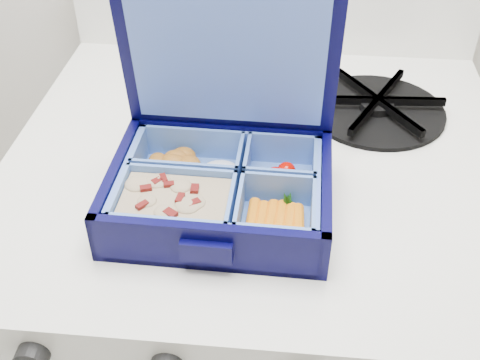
# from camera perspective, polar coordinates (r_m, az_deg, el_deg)

# --- Properties ---
(stove) EXTENTS (0.58, 0.58, 0.87)m
(stove) POSITION_cam_1_polar(r_m,az_deg,el_deg) (1.02, 1.44, -16.62)
(stove) COLOR white
(stove) RESTS_ON floor
(bento_box) EXTENTS (0.22, 0.17, 0.05)m
(bento_box) POSITION_cam_1_polar(r_m,az_deg,el_deg) (0.60, -1.88, -0.98)
(bento_box) COLOR black
(bento_box) RESTS_ON stove
(burner_grate) EXTENTS (0.18, 0.18, 0.02)m
(burner_grate) POSITION_cam_1_polar(r_m,az_deg,el_deg) (0.77, 12.85, 7.04)
(burner_grate) COLOR black
(burner_grate) RESTS_ON stove
(burner_grate_rear) EXTENTS (0.18, 0.18, 0.02)m
(burner_grate_rear) POSITION_cam_1_polar(r_m,az_deg,el_deg) (0.84, -5.36, 10.29)
(burner_grate_rear) COLOR black
(burner_grate_rear) RESTS_ON stove
(fork) EXTENTS (0.06, 0.18, 0.01)m
(fork) POSITION_cam_1_polar(r_m,az_deg,el_deg) (0.70, 2.27, 3.54)
(fork) COLOR #B5B6BB
(fork) RESTS_ON stove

